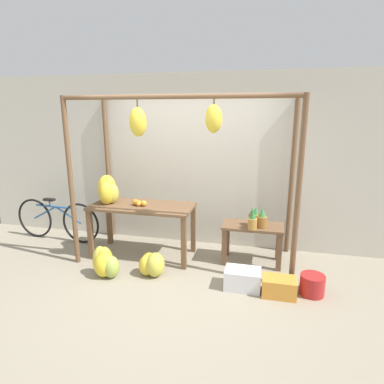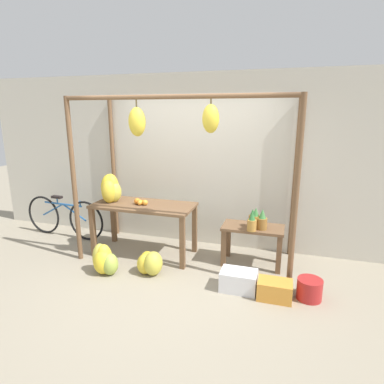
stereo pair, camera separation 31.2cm
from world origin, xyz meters
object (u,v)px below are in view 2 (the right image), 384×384
(banana_pile_on_table, at_px, (110,189))
(banana_pile_ground_right, at_px, (150,263))
(pineapple_cluster, at_px, (256,221))
(blue_bucket, at_px, (309,289))
(banana_pile_ground_left, at_px, (104,261))
(fruit_crate_white, at_px, (239,281))
(orange_pile, at_px, (141,202))
(fruit_crate_purple, at_px, (275,290))
(parked_bicycle, at_px, (64,217))

(banana_pile_on_table, bearing_deg, banana_pile_ground_right, -32.66)
(pineapple_cluster, relative_size, blue_bucket, 1.02)
(banana_pile_ground_right, distance_m, blue_bucket, 2.10)
(banana_pile_ground_left, height_order, fruit_crate_white, banana_pile_ground_left)
(banana_pile_on_table, height_order, banana_pile_ground_left, banana_pile_on_table)
(pineapple_cluster, distance_m, blue_bucket, 1.13)
(blue_bucket, bearing_deg, banana_pile_ground_right, 179.96)
(pineapple_cluster, relative_size, banana_pile_ground_left, 0.66)
(banana_pile_ground_left, distance_m, fruit_crate_white, 1.87)
(orange_pile, xyz_separation_m, fruit_crate_purple, (2.06, -0.67, -0.75))
(fruit_crate_white, height_order, blue_bucket, same)
(banana_pile_ground_right, distance_m, fruit_crate_purple, 1.70)
(banana_pile_on_table, height_order, parked_bicycle, banana_pile_on_table)
(banana_pile_ground_left, distance_m, blue_bucket, 2.71)
(banana_pile_ground_left, bearing_deg, orange_pile, 70.75)
(parked_bicycle, relative_size, fruit_crate_purple, 4.08)
(banana_pile_on_table, bearing_deg, pineapple_cluster, 1.40)
(parked_bicycle, height_order, fruit_crate_purple, parked_bicycle)
(orange_pile, distance_m, fruit_crate_purple, 2.29)
(banana_pile_ground_right, distance_m, fruit_crate_white, 1.25)
(banana_pile_ground_left, bearing_deg, fruit_crate_purple, 1.09)
(orange_pile, height_order, banana_pile_ground_right, orange_pile)
(banana_pile_on_table, height_order, pineapple_cluster, banana_pile_on_table)
(orange_pile, distance_m, pineapple_cluster, 1.74)
(pineapple_cluster, distance_m, fruit_crate_white, 0.91)
(pineapple_cluster, bearing_deg, blue_bucket, -40.83)
(banana_pile_on_table, bearing_deg, orange_pile, -3.35)
(banana_pile_on_table, xyz_separation_m, fruit_crate_white, (2.15, -0.63, -0.89))
(banana_pile_ground_left, xyz_separation_m, fruit_crate_purple, (2.31, 0.04, -0.07))
(orange_pile, height_order, banana_pile_ground_left, orange_pile)
(banana_pile_ground_left, distance_m, fruit_crate_purple, 2.31)
(pineapple_cluster, xyz_separation_m, banana_pile_ground_left, (-1.98, -0.80, -0.53))
(orange_pile, bearing_deg, banana_pile_ground_right, -56.15)
(blue_bucket, distance_m, fruit_crate_purple, 0.42)
(banana_pile_ground_left, distance_m, parked_bicycle, 1.74)
(banana_pile_on_table, xyz_separation_m, blue_bucket, (3.00, -0.58, -0.89))
(orange_pile, bearing_deg, fruit_crate_white, -20.24)
(orange_pile, relative_size, blue_bucket, 0.78)
(blue_bucket, xyz_separation_m, fruit_crate_purple, (-0.40, -0.12, -0.01))
(orange_pile, relative_size, fruit_crate_white, 0.51)
(fruit_crate_white, bearing_deg, blue_bucket, 3.28)
(orange_pile, bearing_deg, banana_pile_on_table, 176.65)
(banana_pile_ground_right, height_order, parked_bicycle, parked_bicycle)
(banana_pile_ground_right, distance_m, parked_bicycle, 2.21)
(fruit_crate_purple, bearing_deg, orange_pile, 162.12)
(banana_pile_ground_right, bearing_deg, banana_pile_on_table, 147.34)
(banana_pile_on_table, xyz_separation_m, fruit_crate_purple, (2.60, -0.70, -0.90))
(orange_pile, relative_size, parked_bicycle, 0.14)
(fruit_crate_purple, bearing_deg, banana_pile_on_table, 164.98)
(banana_pile_on_table, distance_m, fruit_crate_purple, 2.84)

